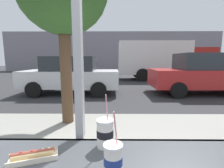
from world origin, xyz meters
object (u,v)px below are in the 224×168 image
at_px(hotdog_tray_far, 33,155).
at_px(soda_cup_right, 113,160).
at_px(box_truck, 163,59).
at_px(parked_car_white, 71,75).
at_px(soda_cup_left, 105,133).
at_px(parked_car_red, 203,74).

bearing_deg(hotdog_tray_far, soda_cup_right, -15.86).
relative_size(hotdog_tray_far, box_truck, 0.04).
height_order(hotdog_tray_far, box_truck, box_truck).
relative_size(parked_car_white, box_truck, 0.61).
xyz_separation_m(soda_cup_left, box_truck, (3.74, 11.44, 0.46)).
bearing_deg(parked_car_white, soda_cup_right, -73.84).
xyz_separation_m(soda_cup_right, box_truck, (3.69, 11.70, 0.47)).
xyz_separation_m(soda_cup_left, soda_cup_right, (0.05, -0.25, -0.01)).
distance_m(hotdog_tray_far, parked_car_red, 7.77).
bearing_deg(parked_car_white, hotdog_tray_far, -77.07).
distance_m(soda_cup_right, hotdog_tray_far, 0.44).
xyz_separation_m(hotdog_tray_far, parked_car_red, (4.37, 6.43, -0.12)).
relative_size(soda_cup_left, box_truck, 0.05).
distance_m(soda_cup_right, parked_car_red, 7.65).
height_order(soda_cup_right, parked_car_red, parked_car_red).
bearing_deg(parked_car_red, parked_car_white, -180.00).
relative_size(soda_cup_right, box_truck, 0.05).
xyz_separation_m(soda_cup_right, hotdog_tray_far, (-0.42, 0.12, -0.06)).
bearing_deg(soda_cup_left, parked_car_red, 57.57).
bearing_deg(box_truck, hotdog_tray_far, -109.57).
distance_m(parked_car_red, box_truck, 5.20).
height_order(soda_cup_right, parked_car_white, parked_car_white).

